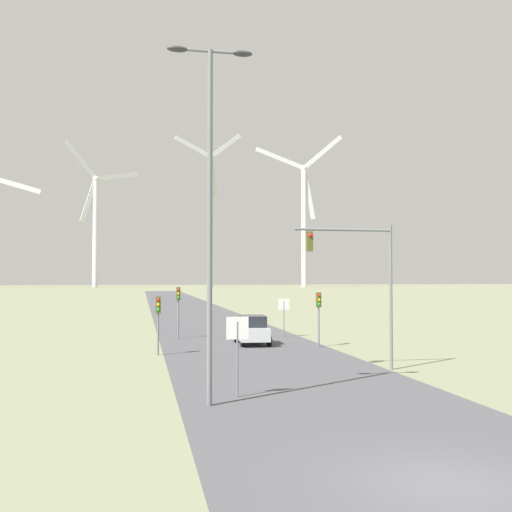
# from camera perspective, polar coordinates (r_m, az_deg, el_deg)

# --- Properties ---
(ground_plane) EXTENTS (600.00, 600.00, 0.00)m
(ground_plane) POSITION_cam_1_polar(r_m,az_deg,el_deg) (13.81, 17.75, -20.00)
(ground_plane) COLOR #757A5B
(road_surface) EXTENTS (10.00, 240.00, 0.01)m
(road_surface) POSITION_cam_1_polar(r_m,az_deg,el_deg) (60.02, -4.95, -6.06)
(road_surface) COLOR #47474C
(road_surface) RESTS_ON ground
(streetlamp) EXTENTS (2.91, 0.32, 12.04)m
(streetlamp) POSITION_cam_1_polar(r_m,az_deg,el_deg) (20.32, -4.42, 6.60)
(streetlamp) COLOR slate
(streetlamp) RESTS_ON ground
(stop_sign_near) EXTENTS (0.81, 0.07, 2.86)m
(stop_sign_near) POSITION_cam_1_polar(r_m,az_deg,el_deg) (21.57, -1.79, -8.07)
(stop_sign_near) COLOR slate
(stop_sign_near) RESTS_ON ground
(stop_sign_far) EXTENTS (0.81, 0.07, 2.73)m
(stop_sign_far) POSITION_cam_1_polar(r_m,az_deg,el_deg) (42.66, 2.67, -5.17)
(stop_sign_far) COLOR slate
(stop_sign_far) RESTS_ON ground
(traffic_light_post_near_left) EXTENTS (0.28, 0.34, 3.21)m
(traffic_light_post_near_left) POSITION_cam_1_polar(r_m,az_deg,el_deg) (33.26, -9.31, -5.28)
(traffic_light_post_near_left) COLOR slate
(traffic_light_post_near_left) RESTS_ON ground
(traffic_light_post_near_right) EXTENTS (0.28, 0.34, 3.32)m
(traffic_light_post_near_right) POSITION_cam_1_polar(r_m,az_deg,el_deg) (36.91, 5.99, -4.84)
(traffic_light_post_near_right) COLOR slate
(traffic_light_post_near_right) RESTS_ON ground
(traffic_light_post_mid_left) EXTENTS (0.28, 0.34, 3.56)m
(traffic_light_post_mid_left) POSITION_cam_1_polar(r_m,az_deg,el_deg) (41.99, -7.41, -4.25)
(traffic_light_post_mid_left) COLOR slate
(traffic_light_post_mid_left) RESTS_ON ground
(traffic_light_mast_overhead) EXTENTS (4.67, 0.34, 6.69)m
(traffic_light_mast_overhead) POSITION_cam_1_polar(r_m,az_deg,el_deg) (27.89, 9.83, -1.04)
(traffic_light_mast_overhead) COLOR slate
(traffic_light_mast_overhead) RESTS_ON ground
(car_approaching) EXTENTS (2.07, 4.21, 1.83)m
(car_approaching) POSITION_cam_1_polar(r_m,az_deg,el_deg) (38.18, -0.35, -7.05)
(car_approaching) COLOR #B7BCC1
(car_approaching) RESTS_ON ground
(wind_turbine_left) EXTENTS (28.70, 13.65, 58.32)m
(wind_turbine_left) POSITION_cam_1_polar(r_m,az_deg,el_deg) (251.79, -15.04, 3.31)
(wind_turbine_left) COLOR silver
(wind_turbine_left) RESTS_ON ground
(wind_turbine_center) EXTENTS (29.13, 9.19, 65.97)m
(wind_turbine_center) POSITION_cam_1_polar(r_m,az_deg,el_deg) (252.41, -4.33, 4.47)
(wind_turbine_center) COLOR silver
(wind_turbine_center) RESTS_ON ground
(wind_turbine_right) EXTENTS (37.44, 2.60, 63.88)m
(wind_turbine_right) POSITION_cam_1_polar(r_m,az_deg,el_deg) (248.44, 4.59, 4.07)
(wind_turbine_right) COLOR silver
(wind_turbine_right) RESTS_ON ground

